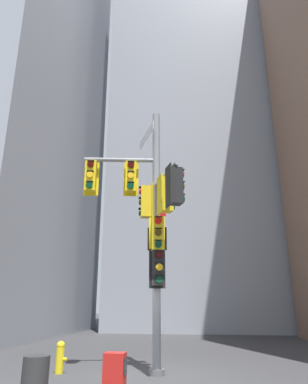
{
  "coord_description": "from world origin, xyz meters",
  "views": [
    {
      "loc": [
        1.3,
        -10.51,
        1.87
      ],
      "look_at": [
        -0.09,
        0.1,
        5.29
      ],
      "focal_mm": 32.7,
      "sensor_mm": 36.0,
      "label": 1
    }
  ],
  "objects_px": {
    "signal_pole_assembly": "(149,213)",
    "newspaper_box": "(115,375)",
    "fire_hydrant": "(60,356)",
    "trash_bin": "(35,379)"
  },
  "relations": [
    {
      "from": "fire_hydrant",
      "to": "trash_bin",
      "type": "bearing_deg",
      "value": -77.31
    },
    {
      "from": "newspaper_box",
      "to": "trash_bin",
      "type": "distance_m",
      "value": 1.6
    },
    {
      "from": "trash_bin",
      "to": "signal_pole_assembly",
      "type": "bearing_deg",
      "value": 55.56
    },
    {
      "from": "signal_pole_assembly",
      "to": "newspaper_box",
      "type": "bearing_deg",
      "value": -99.7
    },
    {
      "from": "newspaper_box",
      "to": "signal_pole_assembly",
      "type": "bearing_deg",
      "value": 80.3
    },
    {
      "from": "newspaper_box",
      "to": "trash_bin",
      "type": "relative_size",
      "value": 1.02
    },
    {
      "from": "fire_hydrant",
      "to": "signal_pole_assembly",
      "type": "bearing_deg",
      "value": -5.47
    },
    {
      "from": "fire_hydrant",
      "to": "newspaper_box",
      "type": "height_order",
      "value": "newspaper_box"
    },
    {
      "from": "signal_pole_assembly",
      "to": "fire_hydrant",
      "type": "relative_size",
      "value": 9.46
    },
    {
      "from": "newspaper_box",
      "to": "fire_hydrant",
      "type": "bearing_deg",
      "value": 131.6
    }
  ]
}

